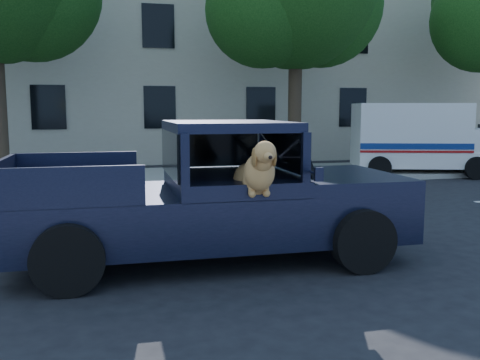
# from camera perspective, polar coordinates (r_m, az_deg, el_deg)

# --- Properties ---
(ground) EXTENTS (120.00, 120.00, 0.00)m
(ground) POSITION_cam_1_polar(r_m,az_deg,el_deg) (7.48, -5.05, -9.20)
(ground) COLOR black
(ground) RESTS_ON ground
(far_sidewalk) EXTENTS (60.00, 4.00, 0.15)m
(far_sidewalk) POSITION_cam_1_polar(r_m,az_deg,el_deg) (16.44, -10.31, 0.24)
(far_sidewalk) COLOR gray
(far_sidewalk) RESTS_ON ground
(lane_stripes) EXTENTS (21.60, 0.14, 0.01)m
(lane_stripes) POSITION_cam_1_polar(r_m,az_deg,el_deg) (11.14, 2.26, -3.52)
(lane_stripes) COLOR silver
(lane_stripes) RESTS_ON ground
(building_main) EXTENTS (26.00, 6.00, 9.00)m
(building_main) POSITION_cam_1_polar(r_m,az_deg,el_deg) (24.04, -4.56, 13.21)
(building_main) COLOR #BDB59C
(building_main) RESTS_ON ground
(pickup_truck) EXTENTS (5.58, 2.87, 1.98)m
(pickup_truck) POSITION_cam_1_polar(r_m,az_deg,el_deg) (7.63, -3.92, -3.66)
(pickup_truck) COLOR black
(pickup_truck) RESTS_ON ground
(mail_truck) EXTENTS (4.62, 3.17, 2.32)m
(mail_truck) POSITION_cam_1_polar(r_m,az_deg,el_deg) (18.20, 18.44, 3.65)
(mail_truck) COLOR silver
(mail_truck) RESTS_ON ground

